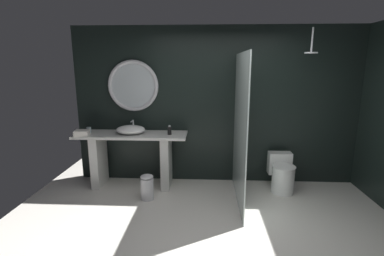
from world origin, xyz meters
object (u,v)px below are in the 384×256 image
(rain_shower_head, at_px, (311,50))
(tumbler_cup, at_px, (89,130))
(soap_dispenser, at_px, (169,130))
(toilet, at_px, (282,174))
(vessel_sink, at_px, (131,130))
(waste_bin, at_px, (147,187))
(folded_hand_towel, at_px, (82,133))
(round_wall_mirror, at_px, (133,86))

(rain_shower_head, bearing_deg, tumbler_cup, 177.17)
(soap_dispenser, relative_size, toilet, 0.26)
(vessel_sink, relative_size, soap_dispenser, 3.06)
(vessel_sink, height_order, soap_dispenser, vessel_sink)
(waste_bin, bearing_deg, rain_shower_head, 8.99)
(waste_bin, height_order, folded_hand_towel, folded_hand_towel)
(round_wall_mirror, xyz_separation_m, waste_bin, (0.34, -0.75, -1.45))
(waste_bin, bearing_deg, round_wall_mirror, 114.24)
(tumbler_cup, distance_m, round_wall_mirror, 1.03)
(soap_dispenser, xyz_separation_m, rain_shower_head, (2.08, -0.08, 1.23))
(tumbler_cup, bearing_deg, waste_bin, -27.30)
(round_wall_mirror, xyz_separation_m, rain_shower_head, (2.71, -0.38, 0.55))
(vessel_sink, bearing_deg, waste_bin, -54.71)
(round_wall_mirror, bearing_deg, soap_dispenser, -25.20)
(vessel_sink, height_order, tumbler_cup, vessel_sink)
(rain_shower_head, bearing_deg, soap_dispenser, 177.81)
(vessel_sink, bearing_deg, soap_dispenser, -2.36)
(soap_dispenser, bearing_deg, rain_shower_head, -2.19)
(round_wall_mirror, bearing_deg, tumbler_cup, -163.89)
(tumbler_cup, distance_m, toilet, 3.21)
(vessel_sink, relative_size, tumbler_cup, 5.27)
(rain_shower_head, relative_size, waste_bin, 0.94)
(waste_bin, bearing_deg, soap_dispenser, 57.24)
(soap_dispenser, distance_m, rain_shower_head, 2.41)
(tumbler_cup, height_order, waste_bin, tumbler_cup)
(rain_shower_head, bearing_deg, round_wall_mirror, 172.09)
(vessel_sink, relative_size, folded_hand_towel, 2.21)
(tumbler_cup, distance_m, rain_shower_head, 3.65)
(round_wall_mirror, distance_m, waste_bin, 1.67)
(waste_bin, bearing_deg, vessel_sink, 125.29)
(tumbler_cup, xyz_separation_m, rain_shower_head, (3.42, -0.17, 1.25))
(vessel_sink, bearing_deg, toilet, -1.48)
(folded_hand_towel, bearing_deg, toilet, 1.77)
(vessel_sink, relative_size, toilet, 0.81)
(rain_shower_head, xyz_separation_m, toilet, (-0.28, 0.04, -1.91))
(soap_dispenser, bearing_deg, tumbler_cup, 176.18)
(waste_bin, bearing_deg, tumbler_cup, 152.70)
(vessel_sink, height_order, round_wall_mirror, round_wall_mirror)
(toilet, bearing_deg, waste_bin, -168.71)
(soap_dispenser, xyz_separation_m, round_wall_mirror, (-0.63, 0.30, 0.68))
(tumbler_cup, relative_size, waste_bin, 0.23)
(round_wall_mirror, xyz_separation_m, folded_hand_towel, (-0.74, -0.43, -0.71))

